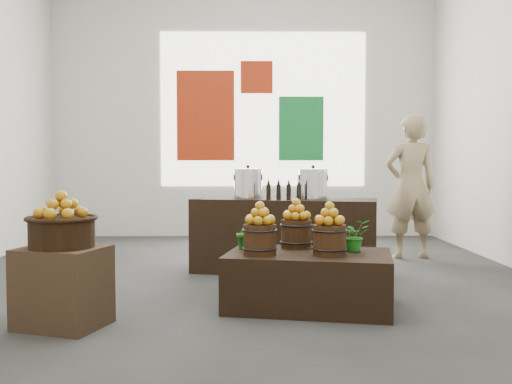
{
  "coord_description": "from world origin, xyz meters",
  "views": [
    {
      "loc": [
        0.08,
        -5.51,
        1.17
      ],
      "look_at": [
        0.14,
        -0.4,
        0.9
      ],
      "focal_mm": 40.0,
      "sensor_mm": 36.0,
      "label": 1
    }
  ],
  "objects_px": {
    "counter": "(284,235)",
    "stock_pot_center": "(313,185)",
    "shopper": "(410,186)",
    "display_table": "(309,280)",
    "wicker_basket": "(62,233)",
    "stock_pot_left": "(248,184)",
    "crate": "(63,287)"
  },
  "relations": [
    {
      "from": "counter",
      "to": "stock_pot_center",
      "type": "bearing_deg",
      "value": -0.0
    },
    {
      "from": "counter",
      "to": "stock_pot_center",
      "type": "distance_m",
      "value": 0.62
    },
    {
      "from": "counter",
      "to": "shopper",
      "type": "distance_m",
      "value": 1.88
    },
    {
      "from": "display_table",
      "to": "shopper",
      "type": "xyz_separation_m",
      "value": [
        1.48,
        2.36,
        0.65
      ]
    },
    {
      "from": "display_table",
      "to": "shopper",
      "type": "bearing_deg",
      "value": 69.16
    },
    {
      "from": "stock_pot_center",
      "to": "shopper",
      "type": "relative_size",
      "value": 0.17
    },
    {
      "from": "stock_pot_center",
      "to": "wicker_basket",
      "type": "bearing_deg",
      "value": -136.02
    },
    {
      "from": "stock_pot_center",
      "to": "counter",
      "type": "bearing_deg",
      "value": 167.07
    },
    {
      "from": "wicker_basket",
      "to": "stock_pot_center",
      "type": "xyz_separation_m",
      "value": [
        2.0,
        1.93,
        0.26
      ]
    },
    {
      "from": "wicker_basket",
      "to": "stock_pot_center",
      "type": "distance_m",
      "value": 2.79
    },
    {
      "from": "stock_pot_center",
      "to": "display_table",
      "type": "bearing_deg",
      "value": -97.62
    },
    {
      "from": "wicker_basket",
      "to": "stock_pot_left",
      "type": "height_order",
      "value": "stock_pot_left"
    },
    {
      "from": "display_table",
      "to": "counter",
      "type": "height_order",
      "value": "counter"
    },
    {
      "from": "display_table",
      "to": "crate",
      "type": "bearing_deg",
      "value": -153.03
    },
    {
      "from": "crate",
      "to": "stock_pot_left",
      "type": "height_order",
      "value": "stock_pot_left"
    },
    {
      "from": "wicker_basket",
      "to": "shopper",
      "type": "bearing_deg",
      "value": 41.12
    },
    {
      "from": "stock_pot_left",
      "to": "display_table",
      "type": "bearing_deg",
      "value": -72.64
    },
    {
      "from": "counter",
      "to": "stock_pot_left",
      "type": "distance_m",
      "value": 0.67
    },
    {
      "from": "crate",
      "to": "display_table",
      "type": "xyz_separation_m",
      "value": [
        1.81,
        0.51,
        -0.06
      ]
    },
    {
      "from": "stock_pot_center",
      "to": "shopper",
      "type": "bearing_deg",
      "value": 36.16
    },
    {
      "from": "crate",
      "to": "display_table",
      "type": "relative_size",
      "value": 0.44
    },
    {
      "from": "shopper",
      "to": "counter",
      "type": "bearing_deg",
      "value": 23.03
    },
    {
      "from": "crate",
      "to": "wicker_basket",
      "type": "bearing_deg",
      "value": 0.0
    },
    {
      "from": "wicker_basket",
      "to": "stock_pot_left",
      "type": "relative_size",
      "value": 1.53
    },
    {
      "from": "counter",
      "to": "wicker_basket",
      "type": "bearing_deg",
      "value": -117.47
    },
    {
      "from": "counter",
      "to": "stock_pot_left",
      "type": "bearing_deg",
      "value": 180.0
    },
    {
      "from": "stock_pot_center",
      "to": "shopper",
      "type": "xyz_separation_m",
      "value": [
        1.29,
        0.94,
        -0.06
      ]
    },
    {
      "from": "display_table",
      "to": "counter",
      "type": "xyz_separation_m",
      "value": [
        -0.11,
        1.49,
        0.17
      ]
    },
    {
      "from": "stock_pot_left",
      "to": "counter",
      "type": "bearing_deg",
      "value": -12.93
    },
    {
      "from": "crate",
      "to": "counter",
      "type": "height_order",
      "value": "counter"
    },
    {
      "from": "crate",
      "to": "display_table",
      "type": "distance_m",
      "value": 1.88
    },
    {
      "from": "wicker_basket",
      "to": "stock_pot_center",
      "type": "height_order",
      "value": "stock_pot_center"
    }
  ]
}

